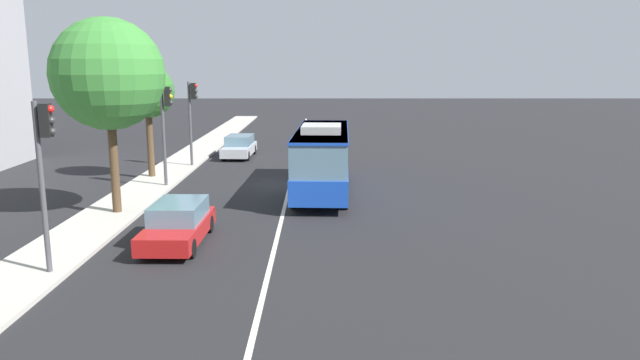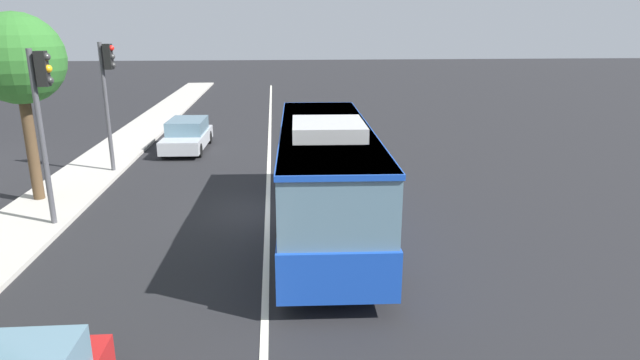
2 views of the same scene
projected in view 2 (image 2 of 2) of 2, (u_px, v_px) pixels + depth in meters
ground_plane at (268, 211)px, 17.25m from camera, size 160.00×160.00×0.00m
sidewalk_kerb at (36, 215)px, 16.64m from camera, size 80.00×2.57×0.14m
lane_centre_line at (268, 211)px, 17.25m from camera, size 76.00×0.16×0.01m
transit_bus at (325, 172)px, 14.97m from camera, size 10.09×2.91×3.46m
sedan_silver at (187, 135)px, 25.59m from camera, size 4.56×1.96×1.46m
traffic_light_near_corner at (108, 85)px, 20.65m from camera, size 0.34×0.62×5.20m
traffic_light_far_corner at (43, 108)px, 14.89m from camera, size 0.33×0.62×5.20m
street_tree_kerbside_right at (18, 60)px, 16.76m from camera, size 2.88×2.88×6.24m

